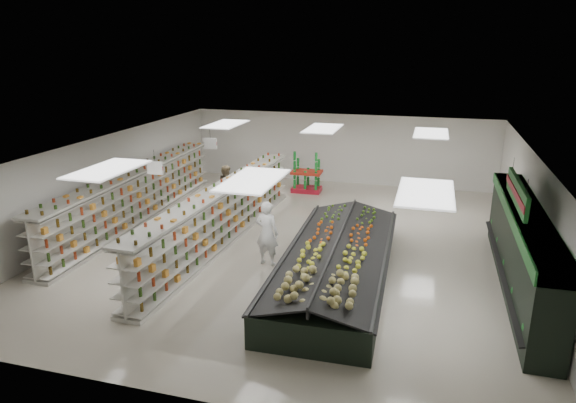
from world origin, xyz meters
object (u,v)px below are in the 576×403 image
(shopper_main, at_px, (267,233))
(shopper_background, at_px, (227,187))
(soda_endcap, at_px, (307,174))
(produce_island, at_px, (337,261))
(gondola_left, at_px, (137,198))
(gondola_center, at_px, (222,217))

(shopper_main, height_order, shopper_background, shopper_main)
(soda_endcap, relative_size, shopper_main, 0.86)
(shopper_background, bearing_deg, shopper_main, -143.51)
(produce_island, height_order, shopper_main, shopper_main)
(soda_endcap, bearing_deg, shopper_main, -84.76)
(gondola_left, height_order, gondola_center, gondola_left)
(gondola_left, bearing_deg, shopper_background, 39.56)
(gondola_center, xyz_separation_m, shopper_background, (-1.23, 3.45, 0.01))
(soda_endcap, distance_m, shopper_main, 7.88)
(gondola_left, xyz_separation_m, shopper_main, (5.78, -2.44, 0.10))
(gondola_center, bearing_deg, gondola_left, 165.12)
(gondola_left, xyz_separation_m, produce_island, (7.94, -2.89, -0.34))
(produce_island, bearing_deg, gondola_center, 157.40)
(produce_island, relative_size, soda_endcap, 4.73)
(gondola_left, xyz_separation_m, gondola_center, (3.83, -1.17, -0.01))
(gondola_center, height_order, shopper_main, shopper_main)
(gondola_left, bearing_deg, gondola_center, -18.64)
(produce_island, bearing_deg, shopper_background, 136.01)
(produce_island, bearing_deg, shopper_main, 168.30)
(gondola_left, distance_m, shopper_main, 6.27)
(produce_island, xyz_separation_m, soda_endcap, (-2.88, 8.29, 0.28))
(shopper_background, bearing_deg, gondola_left, 133.65)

